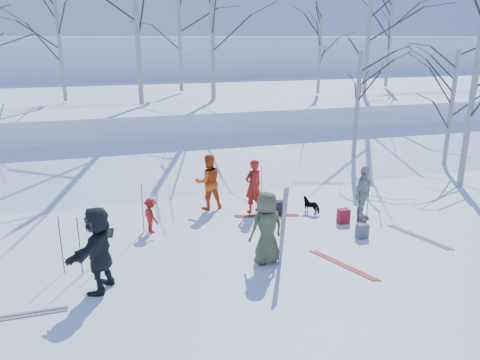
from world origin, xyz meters
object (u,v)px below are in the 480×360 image
object	(u,v)px
backpack_red	(343,216)
backpack_dark	(278,208)
dog	(311,205)
skier_red_seated	(151,215)
backpack_grey	(362,231)
skier_olive_center	(267,228)
skier_cream_east	(363,193)
skier_red_north	(253,186)
skier_grey_west	(99,249)
skier_redor_behind	(208,182)

from	to	relation	value
backpack_red	backpack_dark	distance (m)	1.94
dog	backpack_dark	size ratio (longest dim) A/B	1.47
skier_red_seated	backpack_grey	distance (m)	5.60
skier_olive_center	dog	xyz separation A→B (m)	(2.34, 2.61, -0.61)
skier_cream_east	backpack_red	size ratio (longest dim) A/B	3.83
skier_red_north	skier_grey_west	world-z (taller)	skier_grey_west
skier_cream_east	skier_grey_west	world-z (taller)	skier_grey_west
skier_redor_behind	skier_cream_east	bearing A→B (deg)	147.13
skier_red_north	skier_cream_east	xyz separation A→B (m)	(2.78, -1.50, -0.01)
skier_redor_behind	backpack_grey	world-z (taller)	skier_redor_behind
skier_olive_center	skier_red_north	xyz separation A→B (m)	(0.71, 3.21, -0.05)
skier_cream_east	skier_red_seated	bearing A→B (deg)	133.24
backpack_red	backpack_grey	bearing A→B (deg)	-91.26
skier_redor_behind	skier_red_seated	world-z (taller)	skier_redor_behind
skier_grey_west	skier_cream_east	bearing A→B (deg)	134.21
dog	backpack_dark	world-z (taller)	dog
backpack_grey	backpack_dark	distance (m)	2.70
skier_redor_behind	skier_red_north	bearing A→B (deg)	146.41
skier_red_seated	skier_cream_east	distance (m)	5.94
skier_red_north	skier_olive_center	bearing A→B (deg)	56.79
skier_red_seated	backpack_grey	xyz separation A→B (m)	(5.25, -1.94, -0.29)
skier_cream_east	dog	bearing A→B (deg)	103.07
skier_olive_center	skier_redor_behind	size ratio (longest dim) A/B	1.01
skier_red_seated	backpack_grey	world-z (taller)	skier_red_seated
backpack_dark	skier_grey_west	bearing A→B (deg)	-149.16
skier_grey_west	skier_red_north	bearing A→B (deg)	156.99
skier_olive_center	skier_redor_behind	world-z (taller)	skier_olive_center
skier_red_seated	backpack_dark	size ratio (longest dim) A/B	2.41
dog	backpack_dark	xyz separation A→B (m)	(-0.99, 0.22, -0.05)
skier_grey_west	skier_red_seated	bearing A→B (deg)	-176.53
dog	backpack_dark	distance (m)	1.01
skier_red_north	skier_redor_behind	distance (m)	1.39
dog	backpack_dark	bearing A→B (deg)	-53.03
skier_red_north	backpack_dark	bearing A→B (deg)	128.70
skier_red_north	skier_red_seated	size ratio (longest dim) A/B	1.69
skier_red_north	dog	xyz separation A→B (m)	(1.63, -0.60, -0.57)
backpack_grey	dog	bearing A→B (deg)	104.36
skier_red_seated	backpack_red	xyz separation A→B (m)	(5.27, -0.88, -0.27)
skier_red_seated	skier_red_north	bearing A→B (deg)	-98.69
skier_olive_center	skier_grey_west	distance (m)	3.71
backpack_red	backpack_grey	size ratio (longest dim) A/B	1.11
skier_redor_behind	skier_grey_west	bearing A→B (deg)	47.59
skier_cream_east	backpack_dark	bearing A→B (deg)	113.50
skier_red_seated	dog	size ratio (longest dim) A/B	1.64
skier_red_seated	backpack_dark	bearing A→B (deg)	-106.50
dog	backpack_red	world-z (taller)	dog
skier_grey_west	skier_olive_center	bearing A→B (deg)	122.43
skier_red_seated	backpack_red	distance (m)	5.35
skier_grey_west	dog	size ratio (longest dim) A/B	3.11
backpack_red	backpack_dark	bearing A→B (deg)	142.13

